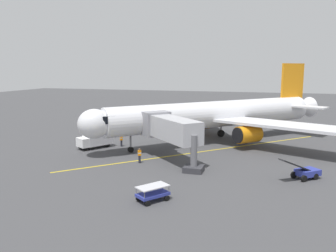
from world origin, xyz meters
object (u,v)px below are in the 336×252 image
at_px(ground_crew_wing_walker, 121,140).
at_px(box_truck_portside, 95,138).
at_px(airplane, 218,115).
at_px(jet_bridge, 168,128).
at_px(belt_loader_rear_apron, 305,172).
at_px(baggage_cart_near_nose, 153,193).
at_px(ground_crew_marshaller, 140,155).
at_px(box_truck_starboard_side, 187,113).

xyz_separation_m(ground_crew_wing_walker, box_truck_portside, (3.01, 1.86, 0.50)).
relative_size(airplane, jet_bridge, 3.47).
xyz_separation_m(box_truck_portside, belt_loader_rear_apron, (-26.26, 5.91, -0.67)).
bearing_deg(baggage_cart_near_nose, ground_crew_marshaller, -63.05).
xyz_separation_m(baggage_cart_near_nose, box_truck_portside, (13.85, -15.72, 0.73)).
bearing_deg(belt_loader_rear_apron, ground_crew_marshaller, -1.82).
distance_m(airplane, baggage_cart_near_nose, 24.95).
xyz_separation_m(airplane, box_truck_starboard_side, (9.59, -20.00, -2.62)).
distance_m(box_truck_starboard_side, belt_loader_rear_apron, 40.55).
height_order(airplane, jet_bridge, airplane).
height_order(jet_bridge, ground_crew_marshaller, jet_bridge).
height_order(box_truck_portside, belt_loader_rear_apron, box_truck_portside).
relative_size(ground_crew_wing_walker, baggage_cart_near_nose, 0.59).
height_order(airplane, ground_crew_marshaller, airplane).
bearing_deg(baggage_cart_near_nose, jet_bridge, -78.33).
height_order(ground_crew_wing_walker, baggage_cart_near_nose, ground_crew_wing_walker).
height_order(baggage_cart_near_nose, box_truck_portside, box_truck_portside).
distance_m(jet_bridge, box_truck_starboard_side, 32.41).
bearing_deg(baggage_cart_near_nose, box_truck_starboard_side, -79.53).
distance_m(jet_bridge, belt_loader_rear_apron, 15.67).
bearing_deg(belt_loader_rear_apron, box_truck_starboard_side, -59.35).
relative_size(box_truck_portside, box_truck_starboard_side, 0.99).
xyz_separation_m(baggage_cart_near_nose, box_truck_starboard_side, (8.25, -44.69, 0.73)).
xyz_separation_m(airplane, ground_crew_marshaller, (6.61, 14.31, -3.12)).
distance_m(ground_crew_wing_walker, belt_loader_rear_apron, 24.51).
xyz_separation_m(jet_bridge, ground_crew_wing_walker, (8.18, -4.73, -2.88)).
bearing_deg(box_truck_portside, ground_crew_marshaller, 148.03).
bearing_deg(ground_crew_wing_walker, airplane, -149.71).
bearing_deg(ground_crew_wing_walker, box_truck_portside, 31.61).
relative_size(box_truck_portside, belt_loader_rear_apron, 1.18).
bearing_deg(ground_crew_marshaller, belt_loader_rear_apron, 178.18).
distance_m(box_truck_portside, belt_loader_rear_apron, 26.92).
bearing_deg(jet_bridge, airplane, -108.62).
bearing_deg(box_truck_portside, airplane, -149.44).
distance_m(baggage_cart_near_nose, box_truck_portside, 20.96).
bearing_deg(box_truck_starboard_side, belt_loader_rear_apron, 120.65).
height_order(airplane, box_truck_portside, airplane).
distance_m(ground_crew_marshaller, box_truck_portside, 10.12).
height_order(jet_bridge, ground_crew_wing_walker, jet_bridge).
xyz_separation_m(jet_bridge, box_truck_portside, (11.19, -2.88, -2.38)).
bearing_deg(box_truck_starboard_side, ground_crew_wing_walker, 84.57).
relative_size(airplane, box_truck_portside, 6.72).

